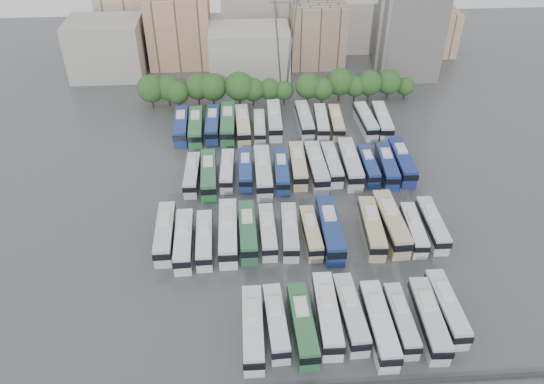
{
  "coord_description": "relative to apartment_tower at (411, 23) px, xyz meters",
  "views": [
    {
      "loc": [
        -8.52,
        -69.95,
        56.46
      ],
      "look_at": [
        -3.86,
        3.15,
        3.0
      ],
      "focal_mm": 35.0,
      "sensor_mm": 36.0,
      "label": 1
    }
  ],
  "objects": [
    {
      "name": "bus_r0_s6",
      "position": [
        -35.66,
        -82.75,
        -11.11
      ],
      "size": [
        3.17,
        12.35,
        3.84
      ],
      "rotation": [
        0.0,
        0.0,
        0.04
      ],
      "color": "#2D6A3C",
      "rests_on": "ground"
    },
    {
      "name": "bus_r0_s11",
      "position": [
        -19.01,
        -82.93,
        -11.08
      ],
      "size": [
        3.07,
        12.51,
        3.9
      ],
      "rotation": [
        0.0,
        0.0,
        -0.03
      ],
      "color": "silver",
      "rests_on": "ground"
    },
    {
      "name": "bus_r3_s13",
      "position": [
        -12.57,
        -28.91,
        -11.06
      ],
      "size": [
        3.39,
        12.74,
        3.96
      ],
      "rotation": [
        0.0,
        0.0,
        -0.05
      ],
      "color": "silver",
      "rests_on": "ground"
    },
    {
      "name": "bus_r3_s9",
      "position": [
        -25.6,
        -28.31,
        -11.19
      ],
      "size": [
        3.17,
        11.87,
        3.69
      ],
      "rotation": [
        0.0,
        0.0,
        -0.05
      ],
      "color": "silver",
      "rests_on": "ground"
    },
    {
      "name": "bus_r0_s10",
      "position": [
        -22.6,
        -82.62,
        -11.32
      ],
      "size": [
        2.51,
        10.93,
        3.42
      ],
      "rotation": [
        0.0,
        0.0,
        0.01
      ],
      "color": "silver",
      "rests_on": "ground"
    },
    {
      "name": "bus_r1_s12",
      "position": [
        -15.76,
        -64.54,
        -11.32
      ],
      "size": [
        2.84,
        10.99,
        3.42
      ],
      "rotation": [
        0.0,
        0.0,
        -0.04
      ],
      "color": "silver",
      "rests_on": "ground"
    },
    {
      "name": "bus_r3_s5",
      "position": [
        -38.89,
        -29.32,
        -11.33
      ],
      "size": [
        2.62,
        10.89,
        3.4
      ],
      "rotation": [
        0.0,
        0.0,
        -0.02
      ],
      "color": "silver",
      "rests_on": "ground"
    },
    {
      "name": "bus_r2_s1",
      "position": [
        -52.05,
        -46.65,
        -11.27
      ],
      "size": [
        2.69,
        11.27,
        3.52
      ],
      "rotation": [
        0.0,
        0.0,
        -0.02
      ],
      "color": "silver",
      "rests_on": "ground"
    },
    {
      "name": "tree_line",
      "position": [
        -36.23,
        -15.87,
        -8.52
      ],
      "size": [
        64.16,
        7.94,
        8.41
      ],
      "color": "black",
      "rests_on": "ground"
    },
    {
      "name": "bus_r2_s13",
      "position": [
        -12.55,
        -45.09,
        -11.0
      ],
      "size": [
        3.06,
        13.0,
        4.06
      ],
      "rotation": [
        0.0,
        0.0,
        -0.02
      ],
      "color": "navy",
      "rests_on": "ground"
    },
    {
      "name": "bus_r2_s9",
      "position": [
        -25.95,
        -44.87,
        -11.18
      ],
      "size": [
        2.86,
        11.86,
        3.7
      ],
      "rotation": [
        0.0,
        0.0,
        0.02
      ],
      "color": "silver",
      "rests_on": "ground"
    },
    {
      "name": "bus_r3_s12",
      "position": [
        -16.02,
        -28.58,
        -11.11
      ],
      "size": [
        3.26,
        12.37,
        3.85
      ],
      "rotation": [
        0.0,
        0.0,
        0.05
      ],
      "color": "silver",
      "rests_on": "ground"
    },
    {
      "name": "bus_r1_s0",
      "position": [
        -55.33,
        -63.21,
        -11.08
      ],
      "size": [
        2.99,
        12.54,
        3.92
      ],
      "rotation": [
        0.0,
        0.0,
        0.02
      ],
      "color": "silver",
      "rests_on": "ground"
    },
    {
      "name": "bus_r0_s12",
      "position": [
        -15.96,
        -81.1,
        -11.18
      ],
      "size": [
        2.77,
        11.89,
        3.72
      ],
      "rotation": [
        0.0,
        0.0,
        0.02
      ],
      "color": "silver",
      "rests_on": "ground"
    },
    {
      "name": "bus_r1_s1",
      "position": [
        -52.24,
        -65.15,
        -11.11
      ],
      "size": [
        2.97,
        12.34,
        3.85
      ],
      "rotation": [
        0.0,
        0.0,
        0.02
      ],
      "color": "silver",
      "rests_on": "ground"
    },
    {
      "name": "bus_r1_s6",
      "position": [
        -35.62,
        -63.87,
        -11.23
      ],
      "size": [
        3.01,
        11.61,
        3.61
      ],
      "rotation": [
        0.0,
        0.0,
        -0.04
      ],
      "color": "silver",
      "rests_on": "ground"
    },
    {
      "name": "bus_r1_s7",
      "position": [
        -32.26,
        -64.3,
        -11.32
      ],
      "size": [
        2.76,
        10.96,
        3.41
      ],
      "rotation": [
        0.0,
        0.0,
        0.04
      ],
      "color": "#CEBE8D",
      "rests_on": "ground"
    },
    {
      "name": "bus_r2_s10",
      "position": [
        -22.55,
        -45.32,
        -10.9
      ],
      "size": [
        3.11,
        13.68,
        4.28
      ],
      "rotation": [
        0.0,
        0.0,
        -0.01
      ],
      "color": "silver",
      "rests_on": "ground"
    },
    {
      "name": "bus_r3_s0",
      "position": [
        -55.42,
        -28.38,
        -11.06
      ],
      "size": [
        3.11,
        12.68,
        3.95
      ],
      "rotation": [
        0.0,
        0.0,
        0.03
      ],
      "color": "navy",
      "rests_on": "ground"
    },
    {
      "name": "bus_r0_s9",
      "position": [
        -25.75,
        -83.41,
        -11.03
      ],
      "size": [
        2.9,
        12.81,
        4.01
      ],
      "rotation": [
        0.0,
        0.0,
        0.01
      ],
      "color": "silver",
      "rests_on": "ground"
    },
    {
      "name": "bus_r2_s8",
      "position": [
        -28.99,
        -45.96,
        -10.95
      ],
      "size": [
        3.34,
        13.37,
        4.17
      ],
      "rotation": [
        0.0,
        0.0,
        0.03
      ],
      "color": "silver",
      "rests_on": "ground"
    },
    {
      "name": "bus_r2_s5",
      "position": [
        -39.03,
        -47.08,
        -10.91
      ],
      "size": [
        3.0,
        13.57,
        4.25
      ],
      "rotation": [
        0.0,
        0.0,
        0.0
      ],
      "color": "silver",
      "rests_on": "ground"
    },
    {
      "name": "bus_r1_s3",
      "position": [
        -45.38,
        -63.79,
        -10.94
      ],
      "size": [
        2.96,
        13.38,
        4.19
      ],
      "rotation": [
        0.0,
        0.0,
        0.0
      ],
      "color": "silver",
      "rests_on": "ground"
    },
    {
      "name": "bus_r2_s4",
      "position": [
        -42.23,
        -45.56,
        -11.26
      ],
      "size": [
        2.63,
        11.32,
        3.54
      ],
      "rotation": [
        0.0,
        0.0,
        -0.02
      ],
      "color": "navy",
      "rests_on": "ground"
    },
    {
      "name": "bus_r3_s8",
      "position": [
        -29.15,
        -27.49,
        -11.06
      ],
      "size": [
        3.03,
        12.63,
        3.94
      ],
      "rotation": [
        0.0,
        0.0,
        0.02
      ],
      "color": "silver",
      "rests_on": "ground"
    },
    {
      "name": "bus_r2_s6",
      "position": [
        -35.59,
        -46.71,
        -11.19
      ],
      "size": [
        2.9,
        11.84,
        3.69
      ],
      "rotation": [
        0.0,
        0.0,
        -0.03
      ],
      "color": "navy",
      "rests_on": "ground"
    },
    {
      "name": "bus_r3_s3",
      "position": [
        -45.54,
        -28.19,
        -10.9
      ],
      "size": [
        3.2,
        13.7,
        4.28
      ],
      "rotation": [
        0.0,
        0.0,
        -0.02
      ],
      "color": "#2E6C3E",
      "rests_on": "ground"
    },
    {
      "name": "bus_r3_s2",
      "position": [
        -48.8,
        -28.08,
        -11.07
      ],
      "size": [
        2.93,
        12.6,
        3.94
      ],
      "rotation": [
        0.0,
        0.0,
        -0.02
      ],
      "color": "navy",
      "rests_on": "ground"
    },
    {
      "name": "bus_r1_s4",
      "position": [
        -42.29,
        -63.52,
        -11.1
      ],
      "size": [
        2.94,
        12.39,
        3.87
      ],
      "rotation": [
        0.0,
        0.0,
        0.02
      ],
      "color": "#2C6840",
      "rests_on": "ground"
    },
    {
      "name": "bus_r0_s4",
      "position": [
        -42.14,
        -83.03,
        -11.09
      ],
      "size": [
        2.77,
        12.4,
        3.89
      ],
      "rotation": [
        0.0,
        0.0,
        -0.01
      ],
      "color": "silver",
      "rests_on": "ground"
    },
    {
      "name": "electricity_pylon",
      "position": [
        -32.0,
        -8.0,
        5.66
      ],
      "size": [
        9.0,
        6.91,
        33.83
      ],
      "color": "slate",
      "rests_on": "ground"
    },
    {
      "name": "bus_r3_s1",
      "position": [
        -52.29,
        -29.1,
        -11.0
      ],
      "size": [
        3.15,
        13.07,
        4.08
      ],
      "rotation": [
        0.0,
        0.0,
        0.02
      ],
      "color": "#30713D",
      "rests_on": "ground"
    },
    {
      "name": "bus_r1_s10",
      "position": [
        -22.48,
        -63.99,
        -11.05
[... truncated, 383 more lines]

